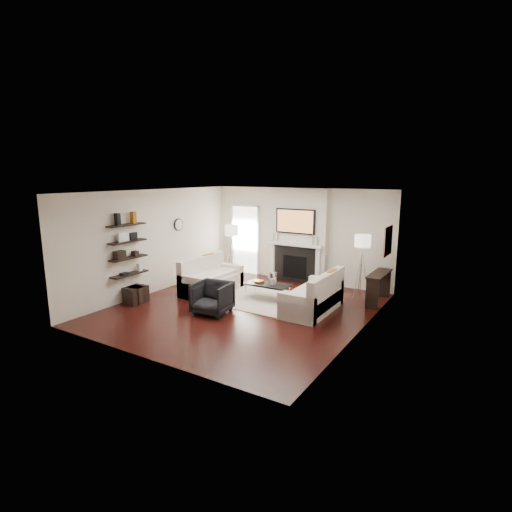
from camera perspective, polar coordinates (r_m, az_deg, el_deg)
The scene contains 71 objects.
room_envelope at distance 9.04m, azimuth -1.99°, elevation 0.59°, with size 6.00×6.00×6.00m.
chimney_breast at distance 11.51m, azimuth 5.95°, elevation 2.91°, with size 1.80×0.25×2.70m, color silver.
fireplace_surround at distance 11.55m, azimuth 5.57°, elevation -1.24°, with size 1.30×0.02×1.04m, color black.
firebox at distance 11.56m, azimuth 5.55°, elevation -1.59°, with size 0.75×0.02×0.65m, color black.
mantel_pilaster_l at distance 11.84m, azimuth 2.38°, elevation -0.73°, with size 0.12×0.08×1.10m, color white.
mantel_pilaster_r at distance 11.23m, azimuth 8.81°, elevation -1.54°, with size 0.12×0.08×1.10m, color white.
mantel_shelf at distance 11.38m, azimuth 5.52°, elevation 1.65°, with size 1.70×0.18×0.07m, color white.
tv_body at distance 11.31m, azimuth 5.64°, elevation 4.97°, with size 1.20×0.06×0.70m, color black.
tv_screen at distance 11.28m, azimuth 5.57°, elevation 4.95°, with size 1.10×0.01×0.62m, color #BF723F.
candlestick_l_tall at distance 11.61m, azimuth 3.12°, elevation 2.81°, with size 0.04×0.04×0.30m, color silver.
candlestick_l_short at distance 11.68m, azimuth 2.56°, elevation 2.72°, with size 0.04×0.04×0.24m, color silver.
candlestick_r_tall at distance 11.14m, azimuth 8.10°, elevation 2.33°, with size 0.04×0.04×0.30m, color silver.
candlestick_r_short at distance 11.09m, azimuth 8.71°, elevation 2.12°, with size 0.04×0.04×0.24m, color silver.
hallway_panel at distance 12.55m, azimuth -1.51°, elevation 2.30°, with size 0.90×0.02×2.10m, color white.
door_trim_l at distance 12.80m, azimuth -3.36°, elevation 2.47°, with size 0.06×0.06×2.16m, color white.
door_trim_r at distance 12.28m, azimuth 0.32°, elevation 2.10°, with size 0.06×0.06×2.16m, color white.
door_trim_top at distance 12.40m, azimuth -1.58°, elevation 7.22°, with size 1.02×0.06×0.06m, color white.
rug at distance 10.10m, azimuth 0.54°, elevation -6.10°, with size 2.60×2.00×0.01m, color beige.
loveseat_left_base at distance 10.70m, azimuth -6.31°, elevation -4.01°, with size 0.85×1.80×0.42m, color beige.
loveseat_left_back at distance 10.82m, azimuth -7.75°, elevation -2.13°, with size 0.18×1.80×0.80m, color beige.
loveseat_left_arm_n at distance 10.08m, azimuth -9.15°, elevation -4.54°, with size 0.85×0.18×0.60m, color beige.
loveseat_left_arm_s at distance 11.30m, azimuth -3.80°, elevation -2.64°, with size 0.85×0.18×0.60m, color beige.
loveseat_left_cushion at distance 10.60m, azimuth -6.12°, elevation -2.69°, with size 0.63×1.44×0.10m, color beige.
pillow_left_orange at distance 11.01m, azimuth -6.79°, elevation -0.79°, with size 0.10×0.42×0.42m, color #915511.
pillow_left_charcoal at distance 10.56m, azimuth -8.80°, elevation -1.43°, with size 0.10×0.40×0.40m, color black.
loveseat_right_base at distance 9.25m, azimuth 8.03°, elevation -6.56°, with size 0.85×1.80×0.42m, color beige.
loveseat_right_back at distance 9.04m, azimuth 10.04°, elevation -4.97°, with size 0.18×1.80×0.80m, color beige.
loveseat_right_arm_n at distance 8.52m, azimuth 5.84°, elevation -7.47°, with size 0.85×0.18×0.60m, color beige.
loveseat_right_arm_s at distance 9.94m, azimuth 9.93°, elevation -4.79°, with size 0.85×0.18×0.60m, color beige.
loveseat_right_cushion at distance 9.19m, azimuth 7.79°, elevation -4.97°, with size 0.63×1.44×0.10m, color beige.
pillow_right_orange at distance 9.25m, azimuth 10.77°, elevation -3.29°, with size 0.10×0.42×0.42m, color #915511.
pillow_right_charcoal at distance 8.72m, azimuth 9.35°, elevation -4.24°, with size 0.10×0.40×0.40m, color black.
coffee_table at distance 9.91m, azimuth 1.68°, elevation -4.08°, with size 1.10×0.55×0.04m, color black.
coffee_leg_nw at distance 10.03m, azimuth -1.44°, elevation -5.12°, with size 0.02×0.02×0.38m, color silver.
coffee_leg_ne at distance 9.55m, azimuth 3.62°, elevation -6.01°, with size 0.02×0.02×0.38m, color silver.
coffee_leg_sw at distance 10.39m, azimuth -0.12°, elevation -4.53°, with size 0.02×0.02×0.38m, color silver.
coffee_leg_se at distance 9.92m, azimuth 4.82°, elevation -5.35°, with size 0.02×0.02×0.38m, color silver.
hurricane_glass at distance 9.79m, azimuth 2.45°, elevation -3.30°, with size 0.18×0.18×0.32m, color white.
hurricane_candle at distance 9.81m, azimuth 2.44°, elevation -3.67°, with size 0.10×0.10×0.15m, color white.
copper_bowl at distance 10.02m, azimuth 0.44°, elevation -3.63°, with size 0.26×0.26×0.04m, color #AF471D.
armchair at distance 9.03m, azimuth -6.28°, elevation -5.75°, with size 0.77×0.72×0.79m, color black.
lamp_left_post at distance 12.01m, azimuth -3.48°, elevation -0.32°, with size 0.02×0.02×1.20m, color silver.
lamp_left_shade at distance 11.86m, azimuth -3.53°, elevation 3.70°, with size 0.40×0.40×0.30m, color white.
lamp_left_leg_a at distance 11.95m, azimuth -3.05°, elevation -0.38°, with size 0.02×0.02×1.25m, color silver.
lamp_left_leg_b at distance 12.12m, azimuth -3.44°, elevation -0.21°, with size 0.02×0.02×1.25m, color silver.
lamp_left_leg_c at distance 11.96m, azimuth -3.96°, elevation -0.37°, with size 0.02×0.02×1.25m, color silver.
lamp_right_post at distance 10.45m, azimuth 14.77°, elevation -2.50°, with size 0.02×0.02×1.20m, color silver.
lamp_right_shade at distance 10.28m, azimuth 15.01°, elevation 2.10°, with size 0.40×0.40×0.30m, color white.
lamp_right_leg_a at distance 10.42m, azimuth 15.34°, elevation -2.57°, with size 0.02×0.02×1.25m, color silver.
lamp_right_leg_b at distance 10.55m, azimuth 14.63°, elevation -2.36°, with size 0.02×0.02×1.25m, color silver.
lamp_right_leg_c at distance 10.37m, azimuth 14.32°, elevation -2.58°, with size 0.02×0.02×1.25m, color silver.
console_top at distance 10.05m, azimuth 17.22°, elevation -2.43°, with size 0.35×1.20×0.04m, color black.
console_leg_n at distance 9.63m, azimuth 16.26°, elevation -5.28°, with size 0.30×0.04×0.71m, color black.
console_leg_s at distance 10.66m, azimuth 17.85°, elevation -3.76°, with size 0.30×0.04×0.71m, color black.
wall_art at distance 9.81m, azimuth 18.34°, elevation 2.06°, with size 0.03×0.70×0.70m, color #AB7555.
shelf_bottom at distance 10.16m, azimuth -17.60°, elevation -2.48°, with size 0.25×1.00×0.04m, color black.
shelf_lower at distance 10.08m, azimuth -17.74°, elevation -0.27°, with size 0.25×1.00×0.04m, color black.
shelf_upper at distance 10.01m, azimuth -17.88°, elevation 1.97°, with size 0.25×1.00×0.04m, color black.
shelf_top at distance 9.95m, azimuth -18.02°, elevation 4.25°, with size 0.25×1.00×0.04m, color black.
decor_magfile_a at distance 9.78m, azimuth -19.18°, elevation 4.98°, with size 0.12×0.10×0.28m, color black.
decor_magfile_b at distance 10.08m, azimuth -17.12°, elevation 5.29°, with size 0.12×0.10×0.28m, color #915511.
decor_frame_a at distance 9.92m, azimuth -18.40°, elevation 2.61°, with size 0.04×0.30×0.22m, color white.
decor_frame_b at distance 10.11m, azimuth -17.11°, elevation 2.73°, with size 0.04×0.22×0.18m, color black.
decor_wine_rack at distance 9.89m, azimuth -18.91°, elevation 0.14°, with size 0.18×0.25×0.20m, color black.
decor_box_small at distance 10.19m, azimuth -16.89°, elevation 0.36°, with size 0.15×0.12×0.12m, color black.
decor_books at distance 10.05m, azimuth -18.29°, elevation -2.42°, with size 0.14×0.20×0.05m, color black.
decor_box_tall at distance 10.34m, azimuth -16.30°, elevation -1.54°, with size 0.10×0.10×0.18m, color white.
clock_rim at distance 11.36m, azimuth -11.04°, elevation 4.43°, with size 0.34×0.34×0.04m, color black.
clock_face at distance 11.34m, azimuth -10.94°, elevation 4.42°, with size 0.29×0.29×0.01m, color white.
ottoman_near at distance 10.23m, azimuth -16.54°, elevation -5.22°, with size 0.40×0.40×0.40m, color black.
ottoman_far at distance 10.16m, azimuth -17.03°, elevation -5.37°, with size 0.40×0.40×0.40m, color black.
Camera 1 is at (4.91, -7.39, 3.07)m, focal length 28.00 mm.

